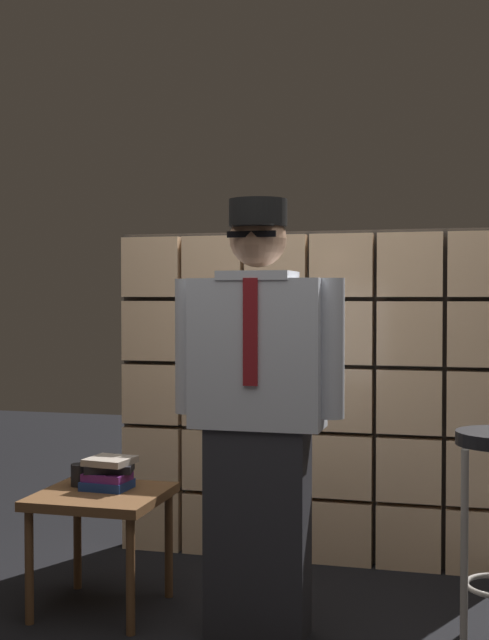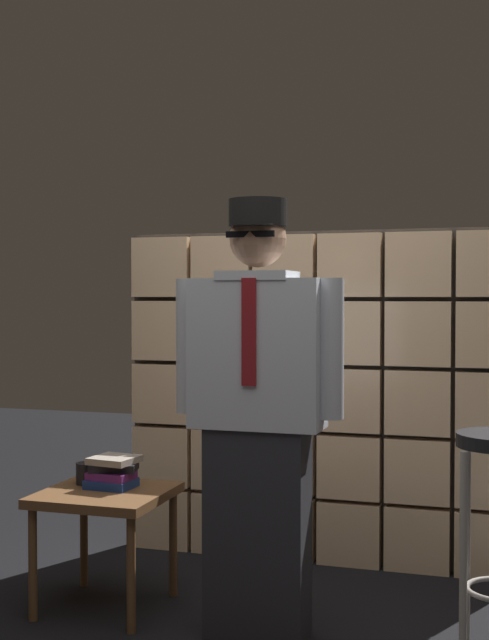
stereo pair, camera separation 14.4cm
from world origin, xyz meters
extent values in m
cube|color=#E0B78C|center=(-0.83, 1.33, 0.16)|extent=(0.31, 0.08, 0.31)
cube|color=#E0B78C|center=(-0.50, 1.33, 0.16)|extent=(0.31, 0.08, 0.31)
cube|color=#E0B78C|center=(-0.17, 1.33, 0.16)|extent=(0.31, 0.08, 0.31)
cube|color=#E0B78C|center=(0.17, 1.33, 0.16)|extent=(0.31, 0.08, 0.31)
cube|color=#E0B78C|center=(0.50, 1.33, 0.16)|extent=(0.31, 0.08, 0.31)
cube|color=#E0B78C|center=(0.83, 1.33, 0.16)|extent=(0.31, 0.08, 0.31)
cube|color=#E0B78C|center=(-0.83, 1.33, 0.49)|extent=(0.31, 0.08, 0.31)
cube|color=#E0B78C|center=(-0.50, 1.33, 0.49)|extent=(0.31, 0.08, 0.31)
cube|color=#E0B78C|center=(-0.17, 1.33, 0.49)|extent=(0.31, 0.08, 0.31)
cube|color=#E0B78C|center=(0.17, 1.33, 0.49)|extent=(0.31, 0.08, 0.31)
cube|color=#E0B78C|center=(0.50, 1.33, 0.49)|extent=(0.31, 0.08, 0.31)
cube|color=#E0B78C|center=(0.83, 1.33, 0.49)|extent=(0.31, 0.08, 0.31)
cube|color=#E0B78C|center=(-0.83, 1.33, 0.82)|extent=(0.31, 0.08, 0.31)
cube|color=#E0B78C|center=(-0.50, 1.33, 0.82)|extent=(0.31, 0.08, 0.31)
cube|color=#E0B78C|center=(-0.17, 1.33, 0.82)|extent=(0.31, 0.08, 0.31)
cube|color=#E0B78C|center=(0.17, 1.33, 0.82)|extent=(0.31, 0.08, 0.31)
cube|color=#E0B78C|center=(0.50, 1.33, 0.82)|extent=(0.31, 0.08, 0.31)
cube|color=#E0B78C|center=(-0.83, 1.33, 1.15)|extent=(0.31, 0.08, 0.31)
cube|color=#E0B78C|center=(-0.50, 1.33, 1.15)|extent=(0.31, 0.08, 0.31)
cube|color=#E0B78C|center=(-0.17, 1.33, 1.15)|extent=(0.31, 0.08, 0.31)
cube|color=#E0B78C|center=(0.17, 1.33, 1.15)|extent=(0.31, 0.08, 0.31)
cube|color=#E0B78C|center=(0.50, 1.33, 1.15)|extent=(0.31, 0.08, 0.31)
cube|color=#E0B78C|center=(-0.83, 1.33, 1.48)|extent=(0.31, 0.08, 0.31)
cube|color=#E0B78C|center=(-0.50, 1.33, 1.48)|extent=(0.31, 0.08, 0.31)
cube|color=#E0B78C|center=(-0.17, 1.33, 1.48)|extent=(0.31, 0.08, 0.31)
cube|color=#E0B78C|center=(0.17, 1.33, 1.48)|extent=(0.31, 0.08, 0.31)
cube|color=#E0B78C|center=(0.50, 1.33, 1.48)|extent=(0.31, 0.08, 0.31)
cube|color=#38332D|center=(0.00, 1.38, 0.82)|extent=(2.01, 0.02, 1.68)
cube|color=#28282D|center=(-0.02, 0.35, 0.41)|extent=(0.39, 0.20, 0.82)
cube|color=silver|center=(-0.02, 0.35, 1.11)|extent=(0.51, 0.22, 0.58)
cube|color=maroon|center=(-0.02, 0.24, 1.20)|extent=(0.06, 0.01, 0.41)
cube|color=silver|center=(-0.02, 0.35, 1.41)|extent=(0.28, 0.23, 0.04)
sphere|color=#A87A5B|center=(-0.02, 0.35, 1.55)|extent=(0.22, 0.22, 0.22)
ellipsoid|color=black|center=(-0.02, 0.30, 1.51)|extent=(0.14, 0.08, 0.10)
cube|color=black|center=(-0.02, 0.25, 1.56)|extent=(0.19, 0.01, 0.02)
cylinder|color=black|center=(-0.02, 0.27, 1.60)|extent=(0.17, 0.17, 0.01)
cylinder|color=black|center=(-0.02, 0.35, 1.65)|extent=(0.23, 0.23, 0.11)
cylinder|color=silver|center=(0.27, 0.35, 1.13)|extent=(0.10, 0.10, 0.53)
cylinder|color=silver|center=(-0.30, 0.35, 1.13)|extent=(0.10, 0.10, 0.53)
cylinder|color=#A59E93|center=(0.76, 0.30, 0.39)|extent=(0.03, 0.03, 0.78)
cylinder|color=#A59E93|center=(0.76, 0.56, 0.39)|extent=(0.03, 0.03, 0.78)
cube|color=brown|center=(-0.72, 0.45, 0.48)|extent=(0.52, 0.52, 0.04)
cylinder|color=brown|center=(-0.94, 0.23, 0.23)|extent=(0.04, 0.04, 0.46)
cylinder|color=brown|center=(-0.50, 0.23, 0.23)|extent=(0.04, 0.04, 0.46)
cylinder|color=brown|center=(-0.94, 0.67, 0.23)|extent=(0.04, 0.04, 0.46)
cylinder|color=brown|center=(-0.50, 0.67, 0.23)|extent=(0.04, 0.04, 0.46)
cube|color=navy|center=(-0.72, 0.50, 0.52)|extent=(0.20, 0.17, 0.04)
cube|color=#591E66|center=(-0.72, 0.49, 0.56)|extent=(0.19, 0.15, 0.03)
cube|color=black|center=(-0.71, 0.51, 0.59)|extent=(0.22, 0.17, 0.03)
cube|color=gray|center=(-0.71, 0.51, 0.62)|extent=(0.20, 0.20, 0.03)
cylinder|color=black|center=(-0.86, 0.53, 0.55)|extent=(0.08, 0.08, 0.09)
torus|color=black|center=(-0.80, 0.53, 0.56)|extent=(0.06, 0.01, 0.06)
camera|label=1|loc=(0.78, -2.87, 1.33)|focal=48.05mm
camera|label=2|loc=(0.92, -2.83, 1.33)|focal=48.05mm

